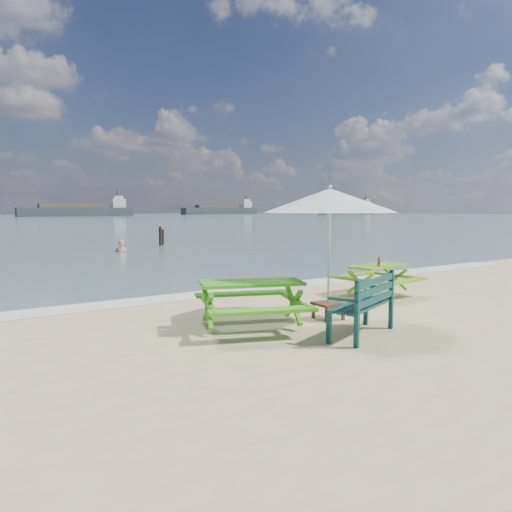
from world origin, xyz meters
TOP-DOWN VIEW (x-y plane):
  - foam_strip at (0.00, 4.60)m, footprint 22.00×0.90m
  - picnic_table_left at (-1.54, 1.28)m, footprint 2.19×2.30m
  - picnic_table_right at (2.60, 2.27)m, footprint 1.62×1.76m
  - park_bench at (-0.37, -0.05)m, footprint 1.59×1.01m
  - side_table at (-0.01, 1.09)m, footprint 0.50×0.50m
  - patio_umbrella at (-0.01, 1.09)m, footprint 2.51×2.51m
  - beer_bottle at (2.43, 2.11)m, footprint 0.07×0.07m
  - swimmer at (1.61, 16.63)m, footprint 0.74×0.61m
  - mooring_pilings at (4.89, 19.57)m, footprint 0.56×0.76m
  - cargo_ships at (48.42, 125.73)m, footprint 156.71×23.23m

SIDE VIEW (x-z plane):
  - swimmer at x=1.61m, z-range -1.20..0.56m
  - foam_strip at x=0.00m, z-range 0.00..0.01m
  - side_table at x=-0.01m, z-range 0.01..0.31m
  - park_bench at x=-0.37m, z-range -0.18..0.75m
  - picnic_table_right at x=2.60m, z-range -0.01..0.68m
  - mooring_pilings at x=4.89m, z-range -0.24..0.97m
  - picnic_table_left at x=-1.54m, z-range -0.02..0.78m
  - beer_bottle at x=2.43m, z-range 0.65..0.91m
  - cargo_ships at x=48.42m, z-range -1.02..3.38m
  - patio_umbrella at x=-0.01m, z-range 0.95..3.28m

